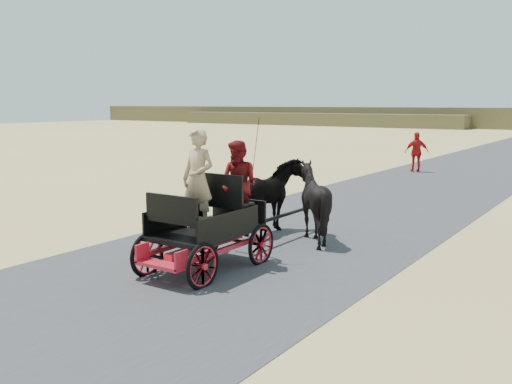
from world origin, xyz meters
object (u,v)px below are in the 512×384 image
Objects in this scene: horse_left at (271,197)px; horse_right at (313,202)px; pedestrian at (417,152)px; carriage at (206,250)px.

horse_right is (1.10, 0.00, 0.00)m from horse_left.
pedestrian is (-2.25, 13.47, 0.01)m from horse_right.
horse_right reaches higher than horse_left.
carriage is 1.20× the size of horse_left.
carriage is 1.39× the size of pedestrian.
carriage is 3.09m from horse_right.
carriage is at bearing 79.61° from horse_right.
horse_left reaches higher than carriage.
carriage is 1.41× the size of horse_right.
pedestrian is (-1.15, 13.47, 0.02)m from horse_left.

